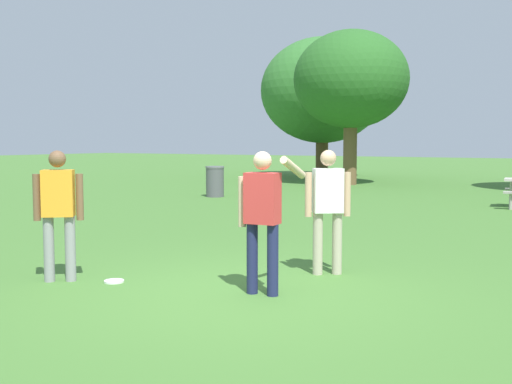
% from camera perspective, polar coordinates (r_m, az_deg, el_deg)
% --- Properties ---
extents(ground_plane, '(120.00, 120.00, 0.00)m').
position_cam_1_polar(ground_plane, '(7.22, -1.07, -9.36)').
color(ground_plane, '#447530').
extents(person_thrower, '(0.50, 0.41, 1.64)m').
position_cam_1_polar(person_thrower, '(8.08, -17.71, -1.29)').
color(person_thrower, gray).
rests_on(person_thrower, ground).
extents(person_catcher, '(0.50, 0.41, 1.64)m').
position_cam_1_polar(person_catcher, '(8.16, 6.62, -1.04)').
color(person_catcher, '#B7AD93').
rests_on(person_catcher, ground).
extents(person_bystander, '(0.61, 0.70, 1.64)m').
position_cam_1_polar(person_bystander, '(7.04, 0.64, -1.77)').
color(person_bystander, '#1E234C').
rests_on(person_bystander, ground).
extents(frisbee, '(0.25, 0.25, 0.03)m').
position_cam_1_polar(frisbee, '(7.99, -12.93, -8.01)').
color(frisbee, white).
rests_on(frisbee, ground).
extents(trash_can_beside_table, '(0.59, 0.59, 0.96)m').
position_cam_1_polar(trash_can_beside_table, '(19.45, -3.80, 0.98)').
color(trash_can_beside_table, '#515156').
rests_on(trash_can_beside_table, ground).
extents(tree_tall_left, '(5.92, 5.92, 6.68)m').
position_cam_1_polar(tree_tall_left, '(30.20, 6.14, 9.26)').
color(tree_tall_left, brown).
rests_on(tree_tall_left, ground).
extents(tree_broad_center, '(4.55, 4.55, 6.11)m').
position_cam_1_polar(tree_broad_center, '(25.15, 8.73, 10.15)').
color(tree_broad_center, brown).
rests_on(tree_broad_center, ground).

